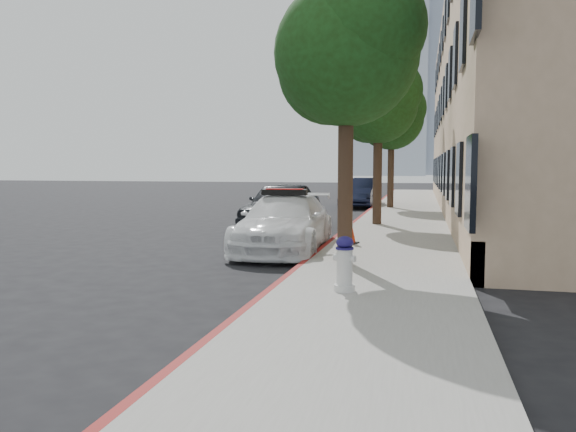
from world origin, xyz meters
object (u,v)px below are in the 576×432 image
at_px(traffic_cone, 350,229).
at_px(police_car, 285,223).
at_px(parked_car_far, 359,193).
at_px(fire_hydrant, 345,264).
at_px(parked_car_mid, 282,205).

bearing_deg(traffic_cone, police_car, -156.33).
bearing_deg(police_car, parked_car_far, 87.39).
relative_size(fire_hydrant, traffic_cone, 1.18).
relative_size(police_car, parked_car_mid, 1.03).
bearing_deg(traffic_cone, parked_car_mid, 124.58).
relative_size(parked_car_mid, traffic_cone, 6.47).
height_order(police_car, parked_car_far, police_car).
distance_m(police_car, parked_car_far, 15.53).
relative_size(police_car, traffic_cone, 6.67).
height_order(parked_car_far, fire_hydrant, parked_car_far).
distance_m(parked_car_mid, traffic_cone, 4.88).
xyz_separation_m(police_car, fire_hydrant, (2.13, -4.77, -0.13)).
height_order(parked_car_mid, parked_car_far, parked_car_mid).
bearing_deg(parked_car_far, fire_hydrant, -84.70).
relative_size(parked_car_mid, fire_hydrant, 5.49).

